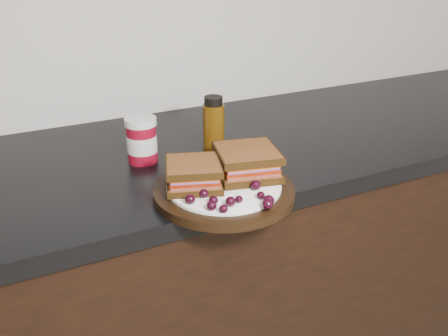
# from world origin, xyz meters

# --- Properties ---
(base_cabinets) EXTENTS (3.96, 0.58, 0.86)m
(base_cabinets) POSITION_xyz_m (0.00, 1.70, 0.43)
(base_cabinets) COLOR black
(base_cabinets) RESTS_ON ground_plane
(countertop) EXTENTS (3.98, 0.60, 0.04)m
(countertop) POSITION_xyz_m (0.00, 1.70, 0.88)
(countertop) COLOR black
(countertop) RESTS_ON base_cabinets
(plate) EXTENTS (0.28, 0.28, 0.02)m
(plate) POSITION_xyz_m (0.11, 1.45, 0.91)
(plate) COLOR black
(plate) RESTS_ON countertop
(sandwich_left) EXTENTS (0.14, 0.14, 0.05)m
(sandwich_left) POSITION_xyz_m (0.06, 1.48, 0.95)
(sandwich_left) COLOR brown
(sandwich_left) RESTS_ON plate
(sandwich_right) EXTENTS (0.15, 0.15, 0.06)m
(sandwich_right) POSITION_xyz_m (0.17, 1.47, 0.95)
(sandwich_right) COLOR brown
(sandwich_right) RESTS_ON plate
(grape_0) EXTENTS (0.02, 0.02, 0.02)m
(grape_0) POSITION_xyz_m (0.02, 1.41, 0.93)
(grape_0) COLOR black
(grape_0) RESTS_ON plate
(grape_1) EXTENTS (0.02, 0.02, 0.02)m
(grape_1) POSITION_xyz_m (0.06, 1.39, 0.93)
(grape_1) COLOR black
(grape_1) RESTS_ON plate
(grape_2) EXTENTS (0.02, 0.02, 0.02)m
(grape_2) POSITION_xyz_m (0.05, 1.37, 0.93)
(grape_2) COLOR black
(grape_2) RESTS_ON plate
(grape_3) EXTENTS (0.02, 0.02, 0.02)m
(grape_3) POSITION_xyz_m (0.06, 1.36, 0.93)
(grape_3) COLOR black
(grape_3) RESTS_ON plate
(grape_4) EXTENTS (0.02, 0.02, 0.02)m
(grape_4) POSITION_xyz_m (0.09, 1.37, 0.93)
(grape_4) COLOR black
(grape_4) RESTS_ON plate
(grape_5) EXTENTS (0.01, 0.01, 0.01)m
(grape_5) POSITION_xyz_m (0.11, 1.38, 0.93)
(grape_5) COLOR black
(grape_5) RESTS_ON plate
(grape_6) EXTENTS (0.02, 0.02, 0.02)m
(grape_6) POSITION_xyz_m (0.14, 1.33, 0.93)
(grape_6) COLOR black
(grape_6) RESTS_ON plate
(grape_7) EXTENTS (0.02, 0.02, 0.02)m
(grape_7) POSITION_xyz_m (0.15, 1.34, 0.93)
(grape_7) COLOR black
(grape_7) RESTS_ON plate
(grape_8) EXTENTS (0.02, 0.02, 0.01)m
(grape_8) POSITION_xyz_m (0.15, 1.37, 0.93)
(grape_8) COLOR black
(grape_8) RESTS_ON plate
(grape_9) EXTENTS (0.02, 0.02, 0.02)m
(grape_9) POSITION_xyz_m (0.16, 1.41, 0.93)
(grape_9) COLOR black
(grape_9) RESTS_ON plate
(grape_10) EXTENTS (0.02, 0.02, 0.02)m
(grape_10) POSITION_xyz_m (0.21, 1.42, 0.93)
(grape_10) COLOR black
(grape_10) RESTS_ON plate
(grape_11) EXTENTS (0.02, 0.02, 0.02)m
(grape_11) POSITION_xyz_m (0.20, 1.44, 0.93)
(grape_11) COLOR black
(grape_11) RESTS_ON plate
(grape_12) EXTENTS (0.02, 0.02, 0.02)m
(grape_12) POSITION_xyz_m (0.21, 1.44, 0.93)
(grape_12) COLOR black
(grape_12) RESTS_ON plate
(grape_13) EXTENTS (0.02, 0.02, 0.02)m
(grape_13) POSITION_xyz_m (0.20, 1.48, 0.93)
(grape_13) COLOR black
(grape_13) RESTS_ON plate
(grape_14) EXTENTS (0.02, 0.02, 0.01)m
(grape_14) POSITION_xyz_m (0.19, 1.50, 0.93)
(grape_14) COLOR black
(grape_14) RESTS_ON plate
(grape_15) EXTENTS (0.02, 0.02, 0.02)m
(grape_15) POSITION_xyz_m (0.15, 1.48, 0.93)
(grape_15) COLOR black
(grape_15) RESTS_ON plate
(grape_16) EXTENTS (0.02, 0.02, 0.02)m
(grape_16) POSITION_xyz_m (0.05, 1.50, 0.93)
(grape_16) COLOR black
(grape_16) RESTS_ON plate
(grape_17) EXTENTS (0.02, 0.02, 0.02)m
(grape_17) POSITION_xyz_m (0.06, 1.48, 0.93)
(grape_17) COLOR black
(grape_17) RESTS_ON plate
(grape_18) EXTENTS (0.02, 0.02, 0.02)m
(grape_18) POSITION_xyz_m (0.02, 1.46, 0.93)
(grape_18) COLOR black
(grape_18) RESTS_ON plate
(grape_19) EXTENTS (0.02, 0.02, 0.02)m
(grape_19) POSITION_xyz_m (0.03, 1.46, 0.93)
(grape_19) COLOR black
(grape_19) RESTS_ON plate
(grape_20) EXTENTS (0.02, 0.02, 0.02)m
(grape_20) POSITION_xyz_m (0.06, 1.42, 0.93)
(grape_20) COLOR black
(grape_20) RESTS_ON plate
(grape_21) EXTENTS (0.02, 0.02, 0.02)m
(grape_21) POSITION_xyz_m (0.08, 1.47, 0.93)
(grape_21) COLOR black
(grape_21) RESTS_ON plate
(grape_22) EXTENTS (0.02, 0.02, 0.02)m
(grape_22) POSITION_xyz_m (0.06, 1.46, 0.93)
(grape_22) COLOR black
(grape_22) RESTS_ON plate
(grape_23) EXTENTS (0.02, 0.02, 0.02)m
(grape_23) POSITION_xyz_m (0.03, 1.46, 0.93)
(grape_23) COLOR black
(grape_23) RESTS_ON plate
(condiment_jar) EXTENTS (0.08, 0.08, 0.10)m
(condiment_jar) POSITION_xyz_m (0.02, 1.68, 0.95)
(condiment_jar) COLOR maroon
(condiment_jar) RESTS_ON countertop
(oil_bottle) EXTENTS (0.05, 0.05, 0.14)m
(oil_bottle) POSITION_xyz_m (0.18, 1.65, 0.97)
(oil_bottle) COLOR #482C07
(oil_bottle) RESTS_ON countertop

